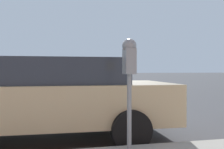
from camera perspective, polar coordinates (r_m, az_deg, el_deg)
name	(u,v)px	position (r m, az deg, el deg)	size (l,w,h in m)	color
ground_plane	(67,126)	(6.02, -9.70, -11.08)	(220.00, 220.00, 0.00)	#424244
parking_meter	(129,66)	(3.45, 3.78, 1.89)	(0.21, 0.19, 1.52)	gray
car_tan	(38,96)	(4.90, -15.86, -4.56)	(2.21, 4.96, 1.46)	tan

